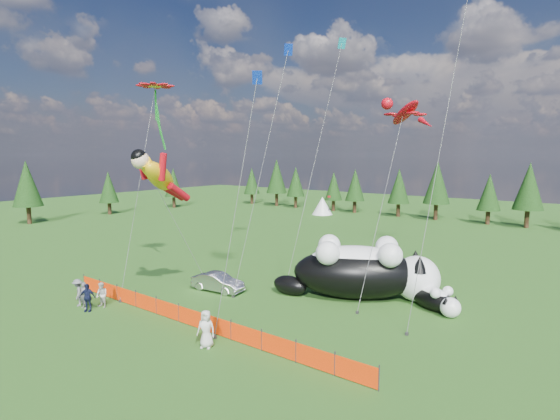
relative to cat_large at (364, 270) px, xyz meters
The scene contains 18 objects.
ground 9.03m from the cat_large, 127.45° to the right, with size 160.00×160.00×0.00m, color #0E3309.
safety_fence 11.44m from the cat_large, 118.21° to the right, with size 22.06×0.06×1.10m.
tree_line 38.43m from the cat_large, 98.05° to the left, with size 90.00×4.00×8.00m, color black, non-canonical shape.
festival_tents 33.47m from the cat_large, 80.32° to the left, with size 50.00×3.20×2.80m, color white, non-canonical shape.
cat_large is the anchor object (origin of this frame).
cat_small 4.57m from the cat_large, ahead, with size 4.02×2.99×1.59m.
car 9.91m from the cat_large, 151.62° to the right, with size 1.32×3.79×1.25m, color #B4B4B9.
spectator_a 17.57m from the cat_large, 136.68° to the right, with size 0.59×0.39×1.62m, color #5E5E63.
spectator_b 16.51m from the cat_large, 136.64° to the right, with size 0.77×0.45×1.58m, color beige.
spectator_c 17.18m from the cat_large, 134.77° to the right, with size 0.99×0.51×1.70m, color #131936.
spectator_d 18.07m from the cat_large, 138.26° to the right, with size 1.10×0.57×1.70m, color #5E5E63.
spectator_e 11.71m from the cat_large, 103.71° to the right, with size 0.91×0.59×1.86m, color beige.
superhero_kite 14.30m from the cat_large, 141.00° to the right, with size 5.47×6.62×10.25m.
gecko_kite 11.45m from the cat_large, 84.00° to the left, with size 5.66×10.57×14.33m.
flower_kite 19.48m from the cat_large, 160.73° to the right, with size 3.90×6.61×15.19m.
diamond_kite_a 14.87m from the cat_large, behind, with size 1.77×4.91×17.30m.
diamond_kite_c 13.59m from the cat_large, 102.93° to the right, with size 1.79×2.37×13.74m.
diamond_kite_d 16.64m from the cat_large, 134.44° to the left, with size 0.83×7.87×19.19m.
Camera 1 is at (17.66, -18.33, 9.30)m, focal length 28.00 mm.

